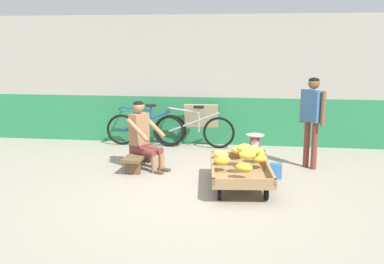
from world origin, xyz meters
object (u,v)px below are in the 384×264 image
(weighing_scale, at_px, (255,143))
(customer_adult, at_px, (312,113))
(banana_cart, at_px, (240,172))
(plastic_crate, at_px, (254,160))
(bicycle_near_left, at_px, (146,128))
(sign_board, at_px, (201,124))
(low_bench, at_px, (140,156))
(vendor_seated, at_px, (143,136))
(bicycle_far_left, at_px, (194,130))
(shopping_bag, at_px, (276,171))

(weighing_scale, distance_m, customer_adult, 1.07)
(banana_cart, height_order, plastic_crate, banana_cart)
(plastic_crate, distance_m, bicycle_near_left, 2.67)
(customer_adult, bearing_deg, sign_board, 143.03)
(low_bench, distance_m, vendor_seated, 0.38)
(bicycle_far_left, bearing_deg, banana_cart, -67.19)
(plastic_crate, relative_size, bicycle_far_left, 0.22)
(vendor_seated, relative_size, customer_adult, 0.75)
(low_bench, xyz_separation_m, shopping_bag, (2.26, -0.30, -0.08))
(weighing_scale, xyz_separation_m, bicycle_far_left, (-1.22, 1.39, -0.10))
(low_bench, xyz_separation_m, plastic_crate, (1.93, 0.17, -0.05))
(plastic_crate, bearing_deg, weighing_scale, -90.00)
(banana_cart, relative_size, customer_adult, 0.99)
(vendor_seated, relative_size, bicycle_far_left, 0.69)
(banana_cart, xyz_separation_m, weighing_scale, (0.22, 0.99, 0.21))
(plastic_crate, distance_m, customer_adult, 1.24)
(weighing_scale, xyz_separation_m, bicycle_near_left, (-2.22, 1.47, -0.10))
(bicycle_far_left, height_order, customer_adult, customer_adult)
(vendor_seated, bearing_deg, bicycle_far_left, 68.32)
(plastic_crate, bearing_deg, shopping_bag, -55.38)
(plastic_crate, bearing_deg, bicycle_near_left, 146.53)
(bicycle_near_left, bearing_deg, vendor_seated, -77.80)
(customer_adult, bearing_deg, vendor_seated, -171.70)
(bicycle_near_left, height_order, bicycle_far_left, same)
(vendor_seated, height_order, customer_adult, customer_adult)
(plastic_crate, height_order, bicycle_near_left, bicycle_near_left)
(weighing_scale, bearing_deg, bicycle_far_left, 131.27)
(plastic_crate, height_order, customer_adult, customer_adult)
(low_bench, bearing_deg, bicycle_far_left, 65.40)
(vendor_seated, bearing_deg, sign_board, 68.48)
(vendor_seated, height_order, sign_board, vendor_seated)
(banana_cart, xyz_separation_m, sign_board, (-0.88, 2.71, 0.19))
(low_bench, distance_m, plastic_crate, 1.94)
(banana_cart, bearing_deg, bicycle_near_left, 129.12)
(bicycle_far_left, relative_size, shopping_bag, 6.92)
(bicycle_far_left, bearing_deg, shopping_bag, -50.29)
(banana_cart, bearing_deg, plastic_crate, 77.75)
(sign_board, relative_size, shopping_bag, 3.59)
(vendor_seated, height_order, weighing_scale, vendor_seated)
(customer_adult, bearing_deg, shopping_bag, -132.14)
(weighing_scale, xyz_separation_m, customer_adult, (0.93, 0.19, 0.50))
(customer_adult, bearing_deg, weighing_scale, -168.27)
(banana_cart, xyz_separation_m, plastic_crate, (0.22, 0.99, -0.09))
(vendor_seated, bearing_deg, customer_adult, 8.30)
(low_bench, bearing_deg, sign_board, 66.05)
(vendor_seated, bearing_deg, banana_cart, -25.47)
(vendor_seated, height_order, bicycle_far_left, vendor_seated)
(bicycle_far_left, height_order, sign_board, sign_board)
(bicycle_near_left, height_order, sign_board, sign_board)
(low_bench, height_order, customer_adult, customer_adult)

